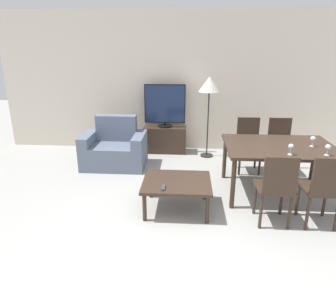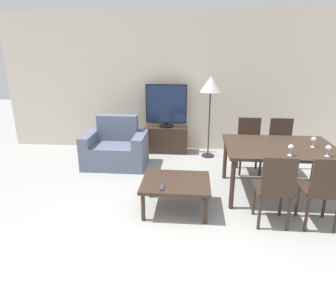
{
  "view_description": "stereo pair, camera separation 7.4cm",
  "coord_description": "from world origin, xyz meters",
  "px_view_note": "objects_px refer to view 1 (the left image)",
  "views": [
    {
      "loc": [
        0.06,
        -2.46,
        2.01
      ],
      "look_at": [
        -0.22,
        1.74,
        0.65
      ],
      "focal_mm": 32.0,
      "sensor_mm": 36.0,
      "label": 1
    },
    {
      "loc": [
        0.13,
        -2.45,
        2.01
      ],
      "look_at": [
        -0.22,
        1.74,
        0.65
      ],
      "focal_mm": 32.0,
      "sensor_mm": 36.0,
      "label": 2
    }
  ],
  "objects_px": {
    "remote_primary": "(164,187)",
    "armchair": "(115,149)",
    "tv_stand": "(165,139)",
    "dining_table": "(280,150)",
    "dining_chair_near_right": "(323,187)",
    "wine_glass_left": "(328,148)",
    "coffee_table": "(177,184)",
    "wine_glass_center": "(291,147)",
    "dining_chair_far_left": "(248,141)",
    "floor_lamp": "(209,87)",
    "tv": "(165,106)",
    "dining_chair_near": "(276,186)",
    "wine_glass_right": "(313,139)",
    "dining_chair_far": "(280,142)"
  },
  "relations": [
    {
      "from": "remote_primary",
      "to": "armchair",
      "type": "bearing_deg",
      "value": 120.97
    },
    {
      "from": "tv_stand",
      "to": "dining_table",
      "type": "height_order",
      "value": "dining_table"
    },
    {
      "from": "armchair",
      "to": "dining_chair_near_right",
      "type": "distance_m",
      "value": 3.32
    },
    {
      "from": "dining_chair_near_right",
      "to": "wine_glass_left",
      "type": "xyz_separation_m",
      "value": [
        0.2,
        0.47,
        0.32
      ]
    },
    {
      "from": "armchair",
      "to": "coffee_table",
      "type": "height_order",
      "value": "armchair"
    },
    {
      "from": "dining_chair_near_right",
      "to": "remote_primary",
      "type": "bearing_deg",
      "value": 177.76
    },
    {
      "from": "wine_glass_center",
      "to": "remote_primary",
      "type": "bearing_deg",
      "value": -165.97
    },
    {
      "from": "wine_glass_left",
      "to": "coffee_table",
      "type": "bearing_deg",
      "value": -174.31
    },
    {
      "from": "armchair",
      "to": "dining_chair_far_left",
      "type": "relative_size",
      "value": 1.2
    },
    {
      "from": "coffee_table",
      "to": "armchair",
      "type": "bearing_deg",
      "value": 128.44
    },
    {
      "from": "tv_stand",
      "to": "floor_lamp",
      "type": "distance_m",
      "value": 1.37
    },
    {
      "from": "tv",
      "to": "remote_primary",
      "type": "height_order",
      "value": "tv"
    },
    {
      "from": "remote_primary",
      "to": "floor_lamp",
      "type": "bearing_deg",
      "value": 73.87
    },
    {
      "from": "dining_chair_near",
      "to": "wine_glass_right",
      "type": "distance_m",
      "value": 1.12
    },
    {
      "from": "tv",
      "to": "dining_chair_far",
      "type": "distance_m",
      "value": 2.2
    },
    {
      "from": "tv_stand",
      "to": "wine_glass_left",
      "type": "relative_size",
      "value": 5.71
    },
    {
      "from": "dining_chair_far_left",
      "to": "wine_glass_center",
      "type": "height_order",
      "value": "dining_chair_far_left"
    },
    {
      "from": "coffee_table",
      "to": "dining_chair_near_right",
      "type": "xyz_separation_m",
      "value": [
        1.67,
        -0.29,
        0.15
      ]
    },
    {
      "from": "dining_chair_near_right",
      "to": "floor_lamp",
      "type": "distance_m",
      "value": 2.73
    },
    {
      "from": "wine_glass_center",
      "to": "wine_glass_right",
      "type": "distance_m",
      "value": 0.55
    },
    {
      "from": "tv_stand",
      "to": "coffee_table",
      "type": "height_order",
      "value": "tv_stand"
    },
    {
      "from": "remote_primary",
      "to": "dining_table",
      "type": "bearing_deg",
      "value": 26.4
    },
    {
      "from": "dining_table",
      "to": "tv_stand",
      "type": "bearing_deg",
      "value": 135.67
    },
    {
      "from": "tv",
      "to": "dining_table",
      "type": "bearing_deg",
      "value": -44.28
    },
    {
      "from": "dining_chair_near",
      "to": "dining_chair_near_right",
      "type": "xyz_separation_m",
      "value": [
        0.52,
        0.0,
        0.0
      ]
    },
    {
      "from": "floor_lamp",
      "to": "dining_chair_far",
      "type": "bearing_deg",
      "value": -28.81
    },
    {
      "from": "coffee_table",
      "to": "dining_table",
      "type": "height_order",
      "value": "dining_table"
    },
    {
      "from": "armchair",
      "to": "dining_chair_far",
      "type": "bearing_deg",
      "value": -0.99
    },
    {
      "from": "wine_glass_left",
      "to": "dining_chair_near",
      "type": "bearing_deg",
      "value": -146.96
    },
    {
      "from": "dining_chair_far",
      "to": "floor_lamp",
      "type": "distance_m",
      "value": 1.56
    },
    {
      "from": "tv",
      "to": "dining_chair_far",
      "type": "height_order",
      "value": "tv"
    },
    {
      "from": "armchair",
      "to": "dining_table",
      "type": "xyz_separation_m",
      "value": [
        2.56,
        -0.89,
        0.35
      ]
    },
    {
      "from": "remote_primary",
      "to": "wine_glass_left",
      "type": "relative_size",
      "value": 1.03
    },
    {
      "from": "wine_glass_right",
      "to": "wine_glass_left",
      "type": "bearing_deg",
      "value": -82.68
    },
    {
      "from": "remote_primary",
      "to": "wine_glass_left",
      "type": "height_order",
      "value": "wine_glass_left"
    },
    {
      "from": "armchair",
      "to": "tv_stand",
      "type": "bearing_deg",
      "value": 43.92
    },
    {
      "from": "dining_chair_near_right",
      "to": "dining_table",
      "type": "bearing_deg",
      "value": 107.17
    },
    {
      "from": "dining_table",
      "to": "dining_chair_far",
      "type": "bearing_deg",
      "value": 72.83
    },
    {
      "from": "armchair",
      "to": "wine_glass_right",
      "type": "bearing_deg",
      "value": -17.0
    },
    {
      "from": "dining_table",
      "to": "floor_lamp",
      "type": "xyz_separation_m",
      "value": [
        -0.9,
        1.49,
        0.67
      ]
    },
    {
      "from": "armchair",
      "to": "dining_chair_near_right",
      "type": "relative_size",
      "value": 1.2
    },
    {
      "from": "coffee_table",
      "to": "remote_primary",
      "type": "relative_size",
      "value": 5.74
    },
    {
      "from": "tv",
      "to": "dining_chair_near",
      "type": "distance_m",
      "value": 2.96
    },
    {
      "from": "floor_lamp",
      "to": "wine_glass_center",
      "type": "distance_m",
      "value": 2.14
    },
    {
      "from": "remote_primary",
      "to": "wine_glass_right",
      "type": "xyz_separation_m",
      "value": [
        1.98,
        0.76,
        0.41
      ]
    },
    {
      "from": "wine_glass_right",
      "to": "floor_lamp",
      "type": "bearing_deg",
      "value": 131.37
    },
    {
      "from": "tv",
      "to": "coffee_table",
      "type": "relative_size",
      "value": 0.96
    },
    {
      "from": "wine_glass_right",
      "to": "armchair",
      "type": "bearing_deg",
      "value": 163.0
    },
    {
      "from": "dining_chair_far",
      "to": "coffee_table",
      "type": "bearing_deg",
      "value": -139.9
    },
    {
      "from": "armchair",
      "to": "dining_chair_near",
      "type": "distance_m",
      "value": 2.89
    }
  ]
}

